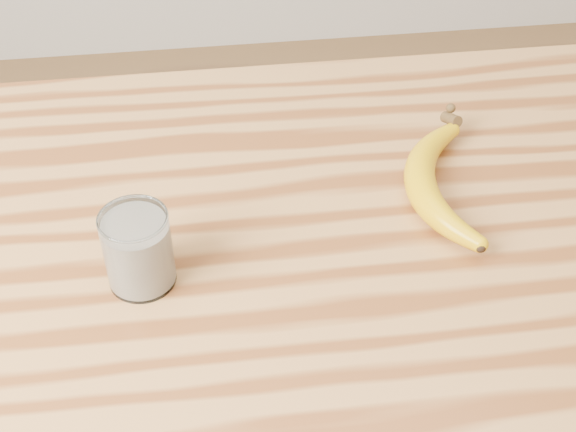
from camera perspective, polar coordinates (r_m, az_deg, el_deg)
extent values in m
cube|color=#AC763F|center=(0.96, -0.23, -3.06)|extent=(1.20, 0.80, 0.04)
cylinder|color=brown|center=(1.64, 17.41, -3.81)|extent=(0.06, 0.06, 0.86)
cylinder|color=white|center=(0.89, -10.62, -2.35)|extent=(0.08, 0.08, 0.09)
torus|color=white|center=(0.86, -11.01, -0.16)|extent=(0.08, 0.08, 0.00)
cylinder|color=white|center=(0.89, -10.58, -2.61)|extent=(0.07, 0.07, 0.08)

